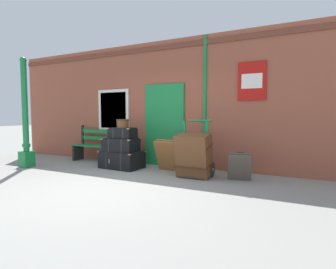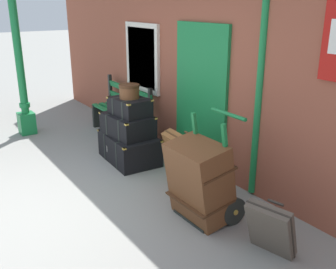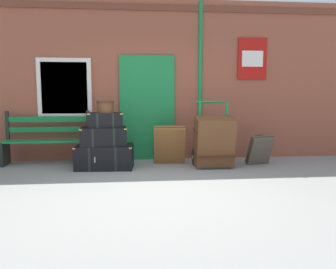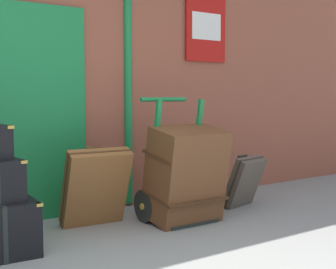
# 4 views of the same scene
# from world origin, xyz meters

# --- Properties ---
(brick_facade) EXTENTS (10.40, 0.35, 3.20)m
(brick_facade) POSITION_xyz_m (-0.01, 2.60, 1.60)
(brick_facade) COLOR brown
(brick_facade) RESTS_ON ground
(porters_trolley) EXTENTS (0.71, 0.56, 1.21)m
(porters_trolley) POSITION_xyz_m (1.16, 1.68, 0.27)
(porters_trolley) COLOR black
(porters_trolley) RESTS_ON ground
(large_brown_trunk) EXTENTS (0.70, 0.58, 0.94)m
(large_brown_trunk) POSITION_xyz_m (1.16, 1.51, 0.47)
(large_brown_trunk) COLOR brown
(large_brown_trunk) RESTS_ON ground
(suitcase_charcoal) EXTENTS (0.51, 0.41, 0.58)m
(suitcase_charcoal) POSITION_xyz_m (2.07, 1.66, 0.28)
(suitcase_charcoal) COLOR #51473D
(suitcase_charcoal) RESTS_ON ground
(suitcase_brown) EXTENTS (0.63, 0.47, 0.75)m
(suitcase_brown) POSITION_xyz_m (0.38, 1.87, 0.37)
(suitcase_brown) COLOR brown
(suitcase_brown) RESTS_ON ground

